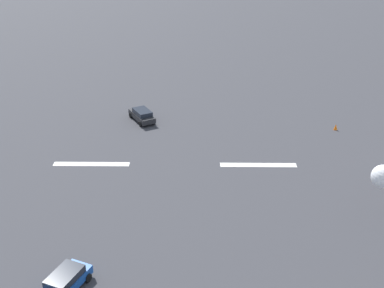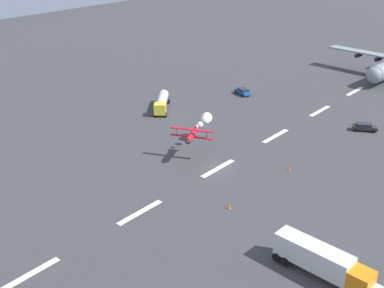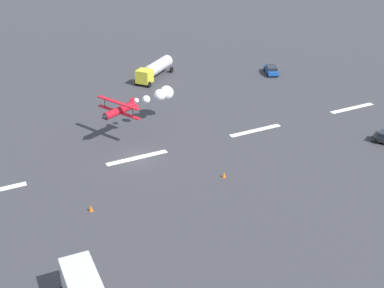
{
  "view_description": "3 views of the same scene",
  "coord_description": "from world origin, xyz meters",
  "px_view_note": "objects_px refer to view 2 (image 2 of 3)",
  "views": [
    {
      "loc": [
        23.97,
        44.77,
        24.37
      ],
      "look_at": [
        24.5,
        0.0,
        2.42
      ],
      "focal_mm": 45.43,
      "sensor_mm": 36.0,
      "label": 1
    },
    {
      "loc": [
        -56.61,
        -43.41,
        36.94
      ],
      "look_at": [
        0.05,
        5.69,
        2.67
      ],
      "focal_mm": 45.83,
      "sensor_mm": 36.0,
      "label": 2
    },
    {
      "loc": [
        -19.59,
        -53.4,
        30.4
      ],
      "look_at": [
        5.73,
        -3.82,
        2.32
      ],
      "focal_mm": 48.19,
      "sensor_mm": 36.0,
      "label": 3
    }
  ],
  "objects_px": {
    "semi_truck_orange": "(324,262)",
    "airport_staff_sedan": "(243,91)",
    "fuel_tanker_truck": "(162,102)",
    "followme_car_yellow": "(364,127)",
    "traffic_cone_near": "(229,206)",
    "stunt_biplane_red": "(201,124)",
    "traffic_cone_far": "(289,168)"
  },
  "relations": [
    {
      "from": "semi_truck_orange",
      "to": "airport_staff_sedan",
      "type": "xyz_separation_m",
      "value": [
        46.57,
        44.37,
        -1.29
      ]
    },
    {
      "from": "fuel_tanker_truck",
      "to": "followme_car_yellow",
      "type": "distance_m",
      "value": 41.29
    },
    {
      "from": "traffic_cone_near",
      "to": "airport_staff_sedan",
      "type": "bearing_deg",
      "value": 33.36
    },
    {
      "from": "semi_truck_orange",
      "to": "fuel_tanker_truck",
      "type": "relative_size",
      "value": 1.46
    },
    {
      "from": "airport_staff_sedan",
      "to": "fuel_tanker_truck",
      "type": "bearing_deg",
      "value": 159.91
    },
    {
      "from": "fuel_tanker_truck",
      "to": "followme_car_yellow",
      "type": "xyz_separation_m",
      "value": [
        17.34,
        -37.46,
        -0.94
      ]
    },
    {
      "from": "stunt_biplane_red",
      "to": "airport_staff_sedan",
      "type": "xyz_separation_m",
      "value": [
        28.12,
        10.94,
        -3.35
      ]
    },
    {
      "from": "stunt_biplane_red",
      "to": "followme_car_yellow",
      "type": "xyz_separation_m",
      "value": [
        25.84,
        -19.35,
        -3.35
      ]
    },
    {
      "from": "followme_car_yellow",
      "to": "airport_staff_sedan",
      "type": "relative_size",
      "value": 1.01
    },
    {
      "from": "fuel_tanker_truck",
      "to": "airport_staff_sedan",
      "type": "height_order",
      "value": "fuel_tanker_truck"
    },
    {
      "from": "fuel_tanker_truck",
      "to": "airport_staff_sedan",
      "type": "bearing_deg",
      "value": -20.09
    },
    {
      "from": "stunt_biplane_red",
      "to": "semi_truck_orange",
      "type": "bearing_deg",
      "value": -118.9
    },
    {
      "from": "semi_truck_orange",
      "to": "traffic_cone_near",
      "type": "xyz_separation_m",
      "value": [
        4.74,
        16.83,
        -1.73
      ]
    },
    {
      "from": "stunt_biplane_red",
      "to": "fuel_tanker_truck",
      "type": "xyz_separation_m",
      "value": [
        8.51,
        18.12,
        -2.42
      ]
    },
    {
      "from": "stunt_biplane_red",
      "to": "fuel_tanker_truck",
      "type": "height_order",
      "value": "stunt_biplane_red"
    },
    {
      "from": "semi_truck_orange",
      "to": "followme_car_yellow",
      "type": "bearing_deg",
      "value": 17.63
    },
    {
      "from": "fuel_tanker_truck",
      "to": "semi_truck_orange",
      "type": "bearing_deg",
      "value": -117.61
    },
    {
      "from": "airport_staff_sedan",
      "to": "followme_car_yellow",
      "type": "bearing_deg",
      "value": -94.3
    },
    {
      "from": "semi_truck_orange",
      "to": "airport_staff_sedan",
      "type": "height_order",
      "value": "semi_truck_orange"
    },
    {
      "from": "fuel_tanker_truck",
      "to": "airport_staff_sedan",
      "type": "xyz_separation_m",
      "value": [
        19.62,
        -7.18,
        -0.94
      ]
    },
    {
      "from": "fuel_tanker_truck",
      "to": "airport_staff_sedan",
      "type": "relative_size",
      "value": 1.88
    },
    {
      "from": "semi_truck_orange",
      "to": "fuel_tanker_truck",
      "type": "distance_m",
      "value": 58.17
    },
    {
      "from": "stunt_biplane_red",
      "to": "airport_staff_sedan",
      "type": "distance_m",
      "value": 30.36
    },
    {
      "from": "airport_staff_sedan",
      "to": "traffic_cone_far",
      "type": "xyz_separation_m",
      "value": [
        -26.0,
        -27.83,
        -0.44
      ]
    },
    {
      "from": "fuel_tanker_truck",
      "to": "followme_car_yellow",
      "type": "height_order",
      "value": "fuel_tanker_truck"
    },
    {
      "from": "traffic_cone_near",
      "to": "stunt_biplane_red",
      "type": "bearing_deg",
      "value": 50.44
    },
    {
      "from": "semi_truck_orange",
      "to": "fuel_tanker_truck",
      "type": "xyz_separation_m",
      "value": [
        26.95,
        51.54,
        -0.36
      ]
    },
    {
      "from": "stunt_biplane_red",
      "to": "semi_truck_orange",
      "type": "height_order",
      "value": "stunt_biplane_red"
    },
    {
      "from": "followme_car_yellow",
      "to": "semi_truck_orange",
      "type": "bearing_deg",
      "value": -162.37
    },
    {
      "from": "followme_car_yellow",
      "to": "traffic_cone_near",
      "type": "distance_m",
      "value": 39.64
    },
    {
      "from": "airport_staff_sedan",
      "to": "traffic_cone_near",
      "type": "bearing_deg",
      "value": -146.64
    },
    {
      "from": "traffic_cone_near",
      "to": "traffic_cone_far",
      "type": "xyz_separation_m",
      "value": [
        15.83,
        -0.3,
        0.0
      ]
    }
  ]
}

